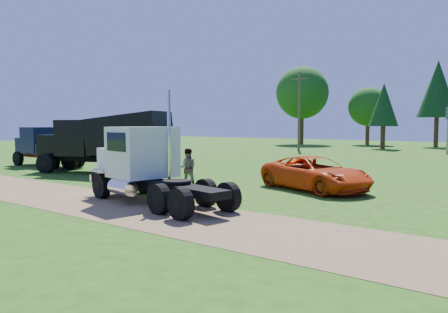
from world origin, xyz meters
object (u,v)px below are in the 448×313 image
Objects in this scene: black_dump_truck at (107,140)px; navy_truck at (46,146)px; orange_pickup at (315,173)px; white_semi_tractor at (143,163)px.

black_dump_truck is 1.35× the size of navy_truck.
orange_pickup is at bearing -12.59° from black_dump_truck.
navy_truck is (-16.33, 5.52, -0.05)m from white_semi_tractor.
navy_truck is at bearing 114.33° from orange_pickup.
black_dump_truck is 13.36m from orange_pickup.
orange_pickup is (13.21, 1.42, -1.31)m from black_dump_truck.
white_semi_tractor is 1.33× the size of orange_pickup.
navy_truck is at bearing 159.34° from black_dump_truck.
black_dump_truck is (-9.03, 5.28, 0.60)m from white_semi_tractor.
white_semi_tractor is at bearing -49.03° from black_dump_truck.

